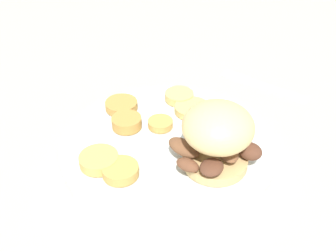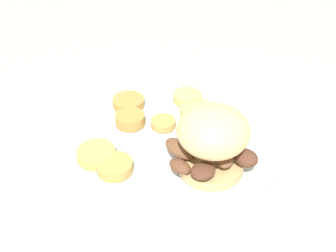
% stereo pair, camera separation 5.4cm
% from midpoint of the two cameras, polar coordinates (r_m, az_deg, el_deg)
% --- Properties ---
extents(ground_plane, '(4.00, 4.00, 0.00)m').
position_cam_midpoint_polar(ground_plane, '(0.57, 2.72, -3.75)').
color(ground_plane, '#B2A899').
extents(dinner_plate, '(0.30, 0.30, 0.02)m').
position_cam_midpoint_polar(dinner_plate, '(0.56, 2.76, -2.88)').
color(dinner_plate, silver).
rests_on(dinner_plate, ground_plane).
extents(sandwich, '(0.13, 0.11, 0.09)m').
position_cam_midpoint_polar(sandwich, '(0.49, 9.54, -1.97)').
color(sandwich, tan).
rests_on(sandwich, dinner_plate).
extents(potato_round_0, '(0.04, 0.04, 0.01)m').
position_cam_midpoint_polar(potato_round_0, '(0.58, 1.97, 0.33)').
color(potato_round_0, tan).
rests_on(potato_round_0, dinner_plate).
extents(potato_round_1, '(0.05, 0.05, 0.01)m').
position_cam_midpoint_polar(potato_round_1, '(0.53, -7.53, -4.17)').
color(potato_round_1, tan).
rests_on(potato_round_1, dinner_plate).
extents(potato_round_2, '(0.05, 0.05, 0.01)m').
position_cam_midpoint_polar(potato_round_2, '(0.61, 6.90, 2.15)').
color(potato_round_2, '#DBB766').
rests_on(potato_round_2, dinner_plate).
extents(potato_round_3, '(0.05, 0.05, 0.01)m').
position_cam_midpoint_polar(potato_round_3, '(0.64, 5.26, 4.10)').
color(potato_round_3, '#DBB766').
rests_on(potato_round_3, dinner_plate).
extents(potato_round_4, '(0.05, 0.05, 0.01)m').
position_cam_midpoint_polar(potato_round_4, '(0.51, -4.72, -5.98)').
color(potato_round_4, tan).
rests_on(potato_round_4, dinner_plate).
extents(potato_round_5, '(0.05, 0.05, 0.01)m').
position_cam_midpoint_polar(potato_round_5, '(0.62, -3.30, 3.40)').
color(potato_round_5, '#BC8942').
rests_on(potato_round_5, dinner_plate).
extents(potato_round_6, '(0.04, 0.04, 0.02)m').
position_cam_midpoint_polar(potato_round_6, '(0.58, -2.89, 0.88)').
color(potato_round_6, '#BC8942').
rests_on(potato_round_6, dinner_plate).
extents(fork, '(0.13, 0.12, 0.00)m').
position_cam_midpoint_polar(fork, '(0.73, 17.47, 4.79)').
color(fork, silver).
rests_on(fork, ground_plane).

